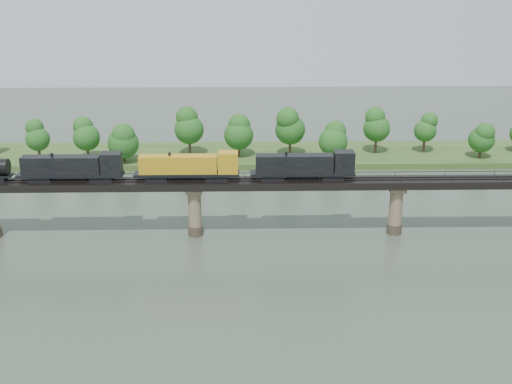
{
  "coord_description": "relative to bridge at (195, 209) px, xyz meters",
  "views": [
    {
      "loc": [
        9.56,
        -88.83,
        50.51
      ],
      "look_at": [
        12.13,
        30.0,
        9.0
      ],
      "focal_mm": 45.0,
      "sensor_mm": 36.0,
      "label": 1
    }
  ],
  "objects": [
    {
      "name": "bridge",
      "position": [
        0.0,
        0.0,
        0.0
      ],
      "size": [
        236.0,
        30.0,
        11.5
      ],
      "color": "#473A2D",
      "rests_on": "ground"
    },
    {
      "name": "ground",
      "position": [
        0.0,
        -30.0,
        -5.46
      ],
      "size": [
        400.0,
        400.0,
        0.0
      ],
      "primitive_type": "plane",
      "color": "#354233",
      "rests_on": "ground"
    },
    {
      "name": "far_bank",
      "position": [
        0.0,
        55.0,
        -4.66
      ],
      "size": [
        300.0,
        24.0,
        1.6
      ],
      "primitive_type": "cube",
      "color": "#314E1F",
      "rests_on": "ground"
    },
    {
      "name": "far_treeline",
      "position": [
        -8.21,
        50.52,
        3.37
      ],
      "size": [
        289.06,
        17.54,
        13.6
      ],
      "color": "#382619",
      "rests_on": "far_bank"
    },
    {
      "name": "bridge_superstructure",
      "position": [
        0.0,
        0.0,
        6.33
      ],
      "size": [
        220.0,
        4.9,
        0.75
      ],
      "color": "black",
      "rests_on": "bridge"
    },
    {
      "name": "freight_train",
      "position": [
        -8.59,
        0.0,
        8.75
      ],
      "size": [
        82.35,
        3.21,
        5.67
      ],
      "color": "black",
      "rests_on": "bridge"
    }
  ]
}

